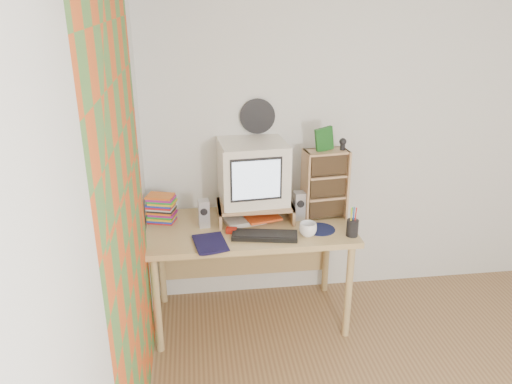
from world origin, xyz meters
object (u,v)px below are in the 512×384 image
object	(u,v)px
dvd_stack	(162,205)
diary	(195,244)
cd_rack	(325,184)
desk	(249,239)
keyboard	(265,236)
crt_monitor	(253,173)
mug	(308,229)

from	to	relation	value
dvd_stack	diary	bearing A→B (deg)	-45.85
cd_rack	desk	bearing A→B (deg)	176.09
keyboard	desk	bearing A→B (deg)	117.53
crt_monitor	keyboard	xyz separation A→B (m)	(0.03, -0.34, -0.32)
desk	mug	bearing A→B (deg)	-36.19
crt_monitor	diary	world-z (taller)	crt_monitor
keyboard	dvd_stack	world-z (taller)	dvd_stack
keyboard	mug	xyz separation A→B (m)	(0.28, -0.01, 0.03)
keyboard	cd_rack	bearing A→B (deg)	41.81
keyboard	mug	bearing A→B (deg)	8.76
keyboard	dvd_stack	distance (m)	0.76
cd_rack	mug	xyz separation A→B (m)	(-0.18, -0.29, -0.20)
desk	keyboard	distance (m)	0.30
dvd_stack	cd_rack	world-z (taller)	cd_rack
crt_monitor	keyboard	bearing A→B (deg)	-89.21
cd_rack	mug	distance (m)	0.39
dvd_stack	diary	distance (m)	0.48
mug	desk	bearing A→B (deg)	143.81
desk	diary	distance (m)	0.52
cd_rack	diary	bearing A→B (deg)	-165.44
mug	cd_rack	bearing A→B (deg)	58.31
crt_monitor	cd_rack	bearing A→B (deg)	-12.03
crt_monitor	dvd_stack	xyz separation A→B (m)	(-0.64, -0.00, -0.21)
keyboard	mug	world-z (taller)	mug
crt_monitor	mug	size ratio (longest dim) A/B	3.82
desk	keyboard	size ratio (longest dim) A/B	3.29
keyboard	mug	size ratio (longest dim) A/B	3.65
crt_monitor	mug	xyz separation A→B (m)	(0.32, -0.35, -0.29)
desk	dvd_stack	world-z (taller)	dvd_stack
desk	dvd_stack	size ratio (longest dim) A/B	5.53
mug	diary	distance (m)	0.74
crt_monitor	diary	xyz separation A→B (m)	(-0.42, -0.42, -0.31)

